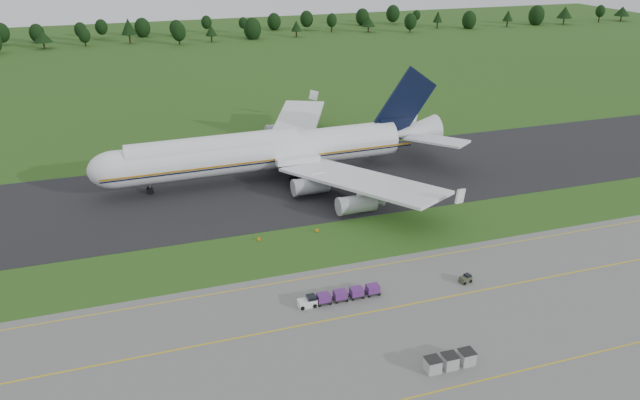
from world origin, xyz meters
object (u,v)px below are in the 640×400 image
object	(u,v)px
aircraft	(269,150)
baggage_train	(338,296)
edge_markers	(288,235)
uld_row	(450,361)
utility_cart	(465,279)

from	to	relation	value
aircraft	baggage_train	bearing A→B (deg)	-93.13
edge_markers	baggage_train	bearing A→B (deg)	-86.96
uld_row	edge_markers	bearing A→B (deg)	102.48
aircraft	utility_cart	size ratio (longest dim) A/B	39.08
uld_row	baggage_train	bearing A→B (deg)	113.00
aircraft	baggage_train	world-z (taller)	aircraft
baggage_train	utility_cart	world-z (taller)	baggage_train
utility_cart	edge_markers	xyz separation A→B (m)	(-21.75, 24.09, -0.28)
aircraft	edge_markers	size ratio (longest dim) A/B	7.01
uld_row	edge_markers	xyz separation A→B (m)	(-9.17, 41.45, -0.72)
baggage_train	edge_markers	xyz separation A→B (m)	(-1.20, 22.68, -0.61)
aircraft	uld_row	xyz separation A→B (m)	(5.16, -70.21, -5.39)
baggage_train	uld_row	distance (m)	20.39
utility_cart	uld_row	size ratio (longest dim) A/B	0.30
aircraft	utility_cart	distance (m)	56.05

